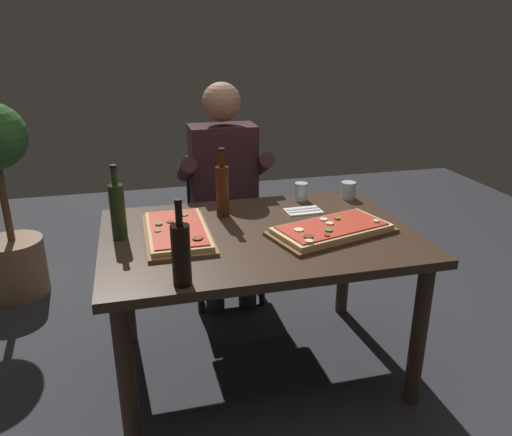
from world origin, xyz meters
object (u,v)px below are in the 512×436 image
Objects in this scene: oil_bottle_amber at (222,189)px; tumbler_far_side at (301,193)px; pizza_rectangular_front at (332,230)px; diner_chair at (222,219)px; dining_table at (259,251)px; pizza_rectangular_left at (177,232)px; vinegar_bottle_green at (118,210)px; tumbler_near_camera at (348,191)px; potted_plant_corner at (4,198)px; wine_bottle_dark at (181,253)px; seated_diner at (225,186)px.

tumbler_far_side is at bearing 16.53° from oil_bottle_amber.
diner_chair reaches higher than pizza_rectangular_front.
tumbler_far_side is (0.45, 0.13, -0.09)m from oil_bottle_amber.
pizza_rectangular_left is at bearing 172.99° from dining_table.
vinegar_bottle_green is at bearing -161.46° from oil_bottle_amber.
tumbler_far_side is (-0.26, 0.03, 0.00)m from tumbler_near_camera.
potted_plant_corner is (-1.29, 0.25, 0.16)m from diner_chair.
wine_bottle_dark reaches higher than tumbler_far_side.
wine_bottle_dark reaches higher than pizza_rectangular_left.
oil_bottle_amber is at bearing -163.47° from tumbler_far_side.
potted_plant_corner is at bearing 120.99° from wine_bottle_dark.
wine_bottle_dark is (-0.39, -0.41, 0.22)m from dining_table.
vinegar_bottle_green is 0.25× the size of seated_diner.
potted_plant_corner reaches higher than vinegar_bottle_green.
tumbler_far_side is at bearing 173.35° from tumbler_near_camera.
potted_plant_corner is at bearing 163.80° from seated_diner.
potted_plant_corner is (-0.69, 1.03, -0.22)m from vinegar_bottle_green.
dining_table is 1.15× the size of potted_plant_corner.
vinegar_bottle_green is at bearing 113.88° from wine_bottle_dark.
potted_plant_corner reaches higher than pizza_rectangular_left.
oil_bottle_amber is (0.24, 0.20, 0.12)m from pizza_rectangular_left.
pizza_rectangular_left is at bearing -113.12° from diner_chair.
oil_bottle_amber is (-0.12, 0.25, 0.23)m from dining_table.
tumbler_near_camera is at bearing 37.87° from wine_bottle_dark.
diner_chair is at bearing 66.88° from pizza_rectangular_left.
oil_bottle_amber is at bearing -36.01° from potted_plant_corner.
seated_diner is (-0.35, 0.35, -0.04)m from tumbler_far_side.
potted_plant_corner reaches higher than tumbler_far_side.
tumbler_near_camera is at bearing 30.67° from dining_table.
tumbler_far_side is at bearing 17.58° from vinegar_bottle_green.
oil_bottle_amber is 0.52m from vinegar_bottle_green.
vinegar_bottle_green reaches higher than tumbler_near_camera.
vinegar_bottle_green is at bearing 172.14° from dining_table.
pizza_rectangular_front is at bearing -68.57° from seated_diner.
wine_bottle_dark is 1.07m from tumbler_far_side.
diner_chair is (0.10, 0.61, -0.39)m from oil_bottle_amber.
potted_plant_corner is (-1.18, 0.86, -0.23)m from oil_bottle_amber.
tumbler_far_side is at bearing -53.73° from diner_chair.
seated_diner is (0.35, 0.69, -0.02)m from pizza_rectangular_left.
diner_chair is at bearing 52.49° from vinegar_bottle_green.
pizza_rectangular_left reaches higher than dining_table.
pizza_rectangular_left is 5.47× the size of tumbler_far_side.
pizza_rectangular_left is at bearing -48.56° from potted_plant_corner.
pizza_rectangular_front is (0.31, -0.10, 0.12)m from dining_table.
tumbler_far_side is at bearing -24.00° from potted_plant_corner.
tumbler_near_camera is 0.72m from seated_diner.
vinegar_bottle_green is (-0.22, 0.50, 0.01)m from wine_bottle_dark.
pizza_rectangular_front is 6.71× the size of tumbler_near_camera.
dining_table is at bearing -7.86° from vinegar_bottle_green.
wine_bottle_dark is at bearing -106.41° from diner_chair.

